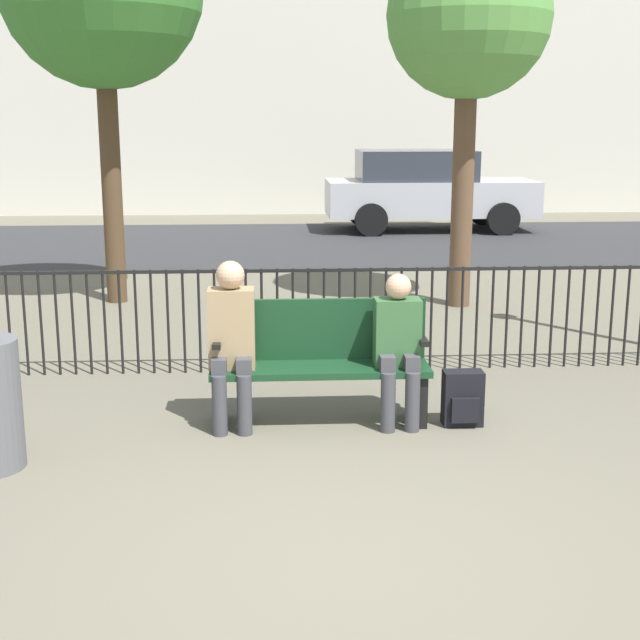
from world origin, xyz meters
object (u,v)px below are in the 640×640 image
object	(u,v)px
seated_person_1	(398,342)
parked_car_0	(426,189)
seated_person_0	(232,336)
backpack	(463,399)
park_bench	(319,358)
tree_0	(469,20)

from	to	relation	value
seated_person_1	parked_car_0	bearing A→B (deg)	79.05
seated_person_0	seated_person_1	bearing A→B (deg)	-0.28
seated_person_0	backpack	world-z (taller)	seated_person_0
parked_car_0	backpack	bearing A→B (deg)	-98.59
seated_person_1	backpack	world-z (taller)	seated_person_1
park_bench	backpack	world-z (taller)	park_bench
park_bench	seated_person_0	size ratio (longest dim) A/B	1.31
tree_0	parked_car_0	world-z (taller)	tree_0
park_bench	tree_0	world-z (taller)	tree_0
tree_0	parked_car_0	bearing A→B (deg)	83.24
tree_0	parked_car_0	size ratio (longest dim) A/B	1.04
seated_person_0	parked_car_0	size ratio (longest dim) A/B	0.30
seated_person_1	backpack	size ratio (longest dim) A/B	2.74
seated_person_0	parked_car_0	world-z (taller)	parked_car_0
seated_person_0	seated_person_1	size ratio (longest dim) A/B	1.09
parked_car_0	seated_person_1	bearing A→B (deg)	-100.95
park_bench	seated_person_0	xyz separation A→B (m)	(-0.65, -0.13, 0.21)
park_bench	seated_person_0	world-z (taller)	seated_person_0
park_bench	tree_0	distance (m)	5.41
seated_person_1	parked_car_0	xyz separation A→B (m)	(2.27, 11.73, 0.20)
park_bench	tree_0	xyz separation A→B (m)	(1.96, 4.14, 2.87)
backpack	parked_car_0	bearing A→B (deg)	81.41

